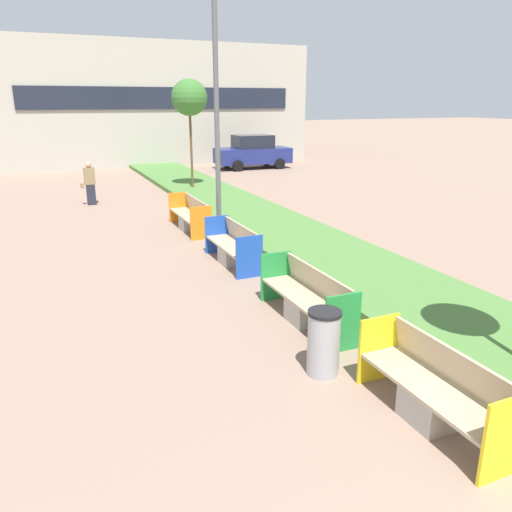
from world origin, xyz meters
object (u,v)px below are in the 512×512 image
object	(u,v)px
bench_blue_frame	(233,249)
pedestrian_walking	(90,183)
bench_green_frame	(307,301)
litter_bin	(324,342)
parked_car_distant	(253,152)
sapling_tree_far	(189,98)
bench_yellow_frame	(434,394)
street_lamp_post	(216,92)
bench_orange_frame	(191,217)

from	to	relation	value
bench_blue_frame	pedestrian_walking	xyz separation A→B (m)	(-2.30, 8.67, 0.43)
bench_green_frame	litter_bin	xyz separation A→B (m)	(-0.64, -1.61, 0.10)
parked_car_distant	sapling_tree_far	bearing A→B (deg)	-129.60
litter_bin	bench_yellow_frame	bearing A→B (deg)	-66.73
street_lamp_post	pedestrian_walking	size ratio (longest dim) A/B	4.47
bench_yellow_frame	street_lamp_post	world-z (taller)	street_lamp_post
litter_bin	parked_car_distant	world-z (taller)	parked_car_distant
bench_green_frame	bench_blue_frame	size ratio (longest dim) A/B	1.10
bench_yellow_frame	street_lamp_post	distance (m)	10.02
street_lamp_post	parked_car_distant	distance (m)	15.06
bench_orange_frame	parked_car_distant	bearing A→B (deg)	59.40
bench_green_frame	street_lamp_post	bearing A→B (deg)	84.45
bench_green_frame	street_lamp_post	world-z (taller)	street_lamp_post
bench_orange_frame	litter_bin	xyz separation A→B (m)	(-0.64, -8.68, 0.10)
bench_yellow_frame	bench_blue_frame	bearing A→B (deg)	90.00
litter_bin	sapling_tree_far	world-z (taller)	sapling_tree_far
bench_blue_frame	street_lamp_post	world-z (taller)	street_lamp_post
bench_green_frame	litter_bin	bearing A→B (deg)	-111.65
bench_yellow_frame	bench_orange_frame	xyz separation A→B (m)	(0.00, 10.16, 0.01)
bench_green_frame	sapling_tree_far	size ratio (longest dim) A/B	0.52
litter_bin	sapling_tree_far	xyz separation A→B (m)	(2.62, 15.11, 3.32)
bench_yellow_frame	bench_blue_frame	xyz separation A→B (m)	(0.00, 6.62, 0.00)
litter_bin	bench_orange_frame	bearing A→B (deg)	85.80
bench_green_frame	bench_orange_frame	xyz separation A→B (m)	(0.00, 7.08, 0.00)
bench_green_frame	bench_orange_frame	distance (m)	7.08
bench_yellow_frame	parked_car_distant	size ratio (longest dim) A/B	0.50
litter_bin	pedestrian_walking	bearing A→B (deg)	96.89
street_lamp_post	parked_car_distant	size ratio (longest dim) A/B	1.66
street_lamp_post	parked_car_distant	bearing A→B (deg)	63.04
sapling_tree_far	bench_green_frame	bearing A→B (deg)	-98.33
bench_yellow_frame	bench_blue_frame	size ratio (longest dim) A/B	0.98
street_lamp_post	litter_bin	bearing A→B (deg)	-99.00
bench_blue_frame	litter_bin	size ratio (longest dim) A/B	2.26
bench_blue_frame	litter_bin	bearing A→B (deg)	-97.05
bench_yellow_frame	parked_car_distant	bearing A→B (deg)	72.02
litter_bin	street_lamp_post	bearing A→B (deg)	81.00
pedestrian_walking	sapling_tree_far	bearing A→B (deg)	16.94
litter_bin	street_lamp_post	xyz separation A→B (m)	(1.25, 7.87, 3.45)
bench_orange_frame	sapling_tree_far	distance (m)	7.55
sapling_tree_far	bench_orange_frame	bearing A→B (deg)	-107.09
street_lamp_post	pedestrian_walking	bearing A→B (deg)	116.16
bench_orange_frame	parked_car_distant	size ratio (longest dim) A/B	0.56
bench_blue_frame	street_lamp_post	bearing A→B (deg)	77.38
litter_bin	pedestrian_walking	world-z (taller)	pedestrian_walking
litter_bin	sapling_tree_far	size ratio (longest dim) A/B	0.21
bench_blue_frame	bench_orange_frame	bearing A→B (deg)	89.95
street_lamp_post	parked_car_distant	xyz separation A→B (m)	(6.69, 13.15, -3.01)
street_lamp_post	sapling_tree_far	distance (m)	7.37
litter_bin	bench_blue_frame	bearing A→B (deg)	82.95
bench_yellow_frame	sapling_tree_far	xyz separation A→B (m)	(1.98, 16.59, 3.43)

